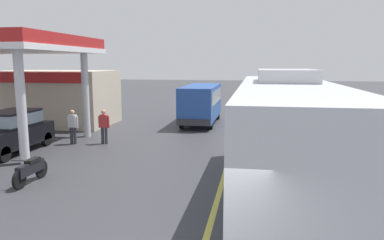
{
  "coord_description": "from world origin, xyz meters",
  "views": [
    {
      "loc": [
        1.01,
        -4.42,
        3.86
      ],
      "look_at": [
        -1.5,
        10.0,
        1.6
      ],
      "focal_mm": 34.44,
      "sensor_mm": 36.0,
      "label": 1
    }
  ],
  "objects": [
    {
      "name": "ground",
      "position": [
        0.0,
        20.0,
        0.0
      ],
      "size": [
        120.0,
        120.0,
        0.0
      ],
      "primitive_type": "plane",
      "color": "#38383D"
    },
    {
      "name": "lane_divider_stripe",
      "position": [
        0.0,
        15.0,
        0.0
      ],
      "size": [
        0.16,
        50.0,
        0.01
      ],
      "primitive_type": "cube",
      "color": "#D8CC4C",
      "rests_on": "ground"
    },
    {
      "name": "coach_bus_main",
      "position": [
        1.87,
        5.77,
        1.72
      ],
      "size": [
        2.6,
        11.04,
        3.69
      ],
      "color": "silver",
      "rests_on": "ground"
    },
    {
      "name": "gas_station_roadside",
      "position": [
        -11.49,
        15.08,
        2.63
      ],
      "size": [
        9.1,
        11.95,
        5.1
      ],
      "color": "#B21E1E",
      "rests_on": "ground"
    },
    {
      "name": "car_at_pump",
      "position": [
        -9.44,
        9.76,
        1.01
      ],
      "size": [
        1.7,
        4.2,
        1.82
      ],
      "color": "black",
      "rests_on": "ground"
    },
    {
      "name": "minibus_opposing_lane",
      "position": [
        -2.45,
        18.91,
        1.47
      ],
      "size": [
        2.04,
        6.13,
        2.44
      ],
      "color": "#264C9E",
      "rests_on": "ground"
    },
    {
      "name": "motorcycle_parked_forecourt",
      "position": [
        -6.13,
        6.06,
        0.44
      ],
      "size": [
        0.55,
        1.8,
        0.92
      ],
      "color": "black",
      "rests_on": "ground"
    },
    {
      "name": "pedestrian_near_pump",
      "position": [
        -7.61,
        11.74,
        0.93
      ],
      "size": [
        0.55,
        0.22,
        1.66
      ],
      "color": "#33333F",
      "rests_on": "ground"
    },
    {
      "name": "pedestrian_by_shop",
      "position": [
        -6.16,
        12.06,
        0.93
      ],
      "size": [
        0.55,
        0.22,
        1.66
      ],
      "color": "#33333F",
      "rests_on": "ground"
    }
  ]
}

